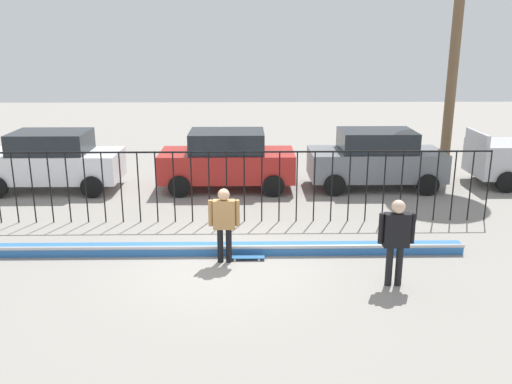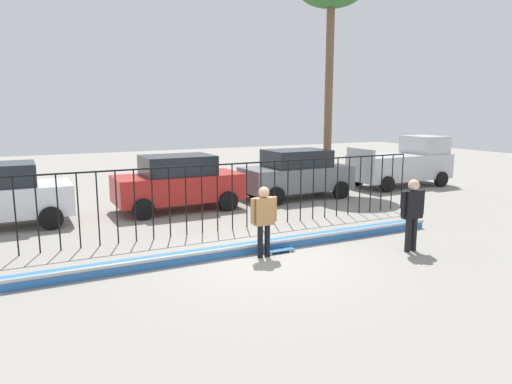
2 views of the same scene
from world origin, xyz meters
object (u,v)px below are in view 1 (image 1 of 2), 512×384
skateboard (247,257)px  skateboarder (224,219)px  camera_operator (396,235)px  parked_car_white (53,160)px  parked_car_gray (376,159)px  parked_car_red (227,160)px

skateboard → skateboarder: bearing=-166.6°
camera_operator → parked_car_white: parked_car_white is taller
skateboarder → camera_operator: size_ratio=0.94×
skateboarder → parked_car_gray: 7.72m
skateboard → parked_car_red: (-0.62, 5.94, 0.91)m
camera_operator → parked_car_gray: (1.27, 7.35, -0.10)m
skateboard → parked_car_gray: parked_car_gray is taller
skateboarder → skateboard: (0.49, 0.11, -0.95)m
skateboard → parked_car_white: bearing=136.9°
parked_car_gray → parked_car_white: bearing=-179.4°
parked_car_red → parked_car_gray: (4.84, 0.06, 0.00)m
skateboarder → camera_operator: (3.44, -1.23, 0.06)m
skateboarder → skateboard: bearing=8.5°
skateboard → camera_operator: bearing=-24.0°
skateboard → parked_car_white: parked_car_white is taller
parked_car_white → parked_car_red: 5.61m
skateboarder → skateboard: 1.08m
camera_operator → parked_car_red: parked_car_red is taller
skateboarder → parked_car_red: size_ratio=0.39×
camera_operator → parked_car_white: bearing=11.9°
camera_operator → parked_car_red: size_ratio=0.42×
skateboarder → camera_operator: camera_operator is taller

